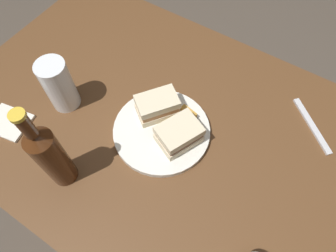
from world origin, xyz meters
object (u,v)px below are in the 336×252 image
(sandwich_half_right, at_px, (157,106))
(cider_bottle, at_px, (50,155))
(fork, at_px, (312,125))
(sandwich_half_left, at_px, (179,134))
(pint_glass, at_px, (60,88))
(plate, at_px, (162,131))
(napkin, at_px, (9,122))

(sandwich_half_right, height_order, cider_bottle, cider_bottle)
(cider_bottle, distance_m, fork, 0.67)
(sandwich_half_left, distance_m, pint_glass, 0.34)
(sandwich_half_right, bearing_deg, cider_bottle, 69.99)
(plate, height_order, cider_bottle, cider_bottle)
(plate, relative_size, cider_bottle, 0.91)
(plate, bearing_deg, napkin, 28.74)
(plate, xyz_separation_m, napkin, (0.37, 0.20, -0.00))
(plate, height_order, sandwich_half_right, sandwich_half_right)
(plate, distance_m, sandwich_half_right, 0.07)
(fork, bearing_deg, sandwich_half_right, 69.10)
(sandwich_half_right, distance_m, cider_bottle, 0.29)
(plate, relative_size, sandwich_half_right, 2.02)
(sandwich_half_left, height_order, pint_glass, pint_glass)
(sandwich_half_left, bearing_deg, fork, -139.40)
(cider_bottle, bearing_deg, napkin, -6.72)
(sandwich_half_right, relative_size, pint_glass, 0.83)
(cider_bottle, relative_size, napkin, 2.57)
(sandwich_half_left, height_order, cider_bottle, cider_bottle)
(sandwich_half_left, bearing_deg, napkin, 25.27)
(napkin, distance_m, fork, 0.83)
(pint_glass, bearing_deg, napkin, 58.37)
(plate, distance_m, napkin, 0.42)
(cider_bottle, xyz_separation_m, napkin, (0.23, -0.03, -0.11))
(sandwich_half_left, distance_m, sandwich_half_right, 0.10)
(cider_bottle, bearing_deg, pint_glass, -48.74)
(pint_glass, distance_m, napkin, 0.18)
(sandwich_half_right, bearing_deg, sandwich_half_left, 155.98)
(sandwich_half_left, distance_m, napkin, 0.47)
(sandwich_half_left, bearing_deg, pint_glass, 10.11)
(sandwich_half_right, distance_m, fork, 0.42)
(pint_glass, bearing_deg, plate, -167.52)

